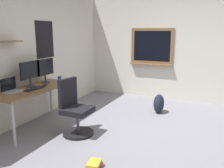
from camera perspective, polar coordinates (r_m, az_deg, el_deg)
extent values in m
plane|color=gray|center=(4.11, 9.95, -12.30)|extent=(5.20, 5.20, 0.00)
cube|color=silver|center=(4.95, -18.26, 7.08)|extent=(5.00, 0.10, 2.60)
cube|color=olive|center=(4.24, -24.69, 9.19)|extent=(0.68, 0.20, 0.02)
cube|color=black|center=(5.11, -15.78, 10.19)|extent=(0.52, 0.01, 0.74)
cube|color=silver|center=(6.16, 16.21, 8.12)|extent=(0.10, 5.00, 2.60)
cube|color=olive|center=(6.24, 9.53, 8.94)|extent=(0.04, 1.10, 0.90)
cube|color=black|center=(6.23, 9.49, 8.94)|extent=(0.01, 0.94, 0.76)
cube|color=olive|center=(6.24, 9.27, 4.66)|extent=(0.12, 1.10, 0.03)
cube|color=olive|center=(4.43, -18.15, -1.12)|extent=(1.61, 0.62, 0.03)
cylinder|color=#B7B7BC|center=(3.85, -22.50, -9.15)|extent=(0.04, 0.04, 0.70)
cylinder|color=#B7B7BC|center=(4.93, -9.84, -3.74)|extent=(0.04, 0.04, 0.70)
cylinder|color=#B7B7BC|center=(5.22, -14.44, -3.05)|extent=(0.04, 0.04, 0.70)
cylinder|color=black|center=(4.17, -8.08, -11.56)|extent=(0.52, 0.52, 0.04)
cylinder|color=#4C4C51|center=(4.10, -8.16, -9.13)|extent=(0.05, 0.05, 0.34)
cube|color=black|center=(4.02, -8.25, -6.28)|extent=(0.44, 0.44, 0.09)
cube|color=black|center=(4.07, -10.54, -1.96)|extent=(0.41, 0.12, 0.48)
cube|color=#ADAFB5|center=(4.25, -22.55, -1.66)|extent=(0.31, 0.21, 0.02)
cube|color=black|center=(4.29, -23.58, -0.04)|extent=(0.31, 0.01, 0.21)
cylinder|color=#38383D|center=(4.52, -18.85, -0.59)|extent=(0.17, 0.17, 0.01)
cylinder|color=#38383D|center=(4.51, -18.92, 0.37)|extent=(0.03, 0.03, 0.14)
cube|color=black|center=(4.46, -19.03, 3.18)|extent=(0.46, 0.02, 0.31)
cylinder|color=#38383D|center=(4.82, -15.60, 0.38)|extent=(0.17, 0.17, 0.01)
cylinder|color=#38383D|center=(4.80, -15.65, 1.28)|extent=(0.03, 0.03, 0.14)
cube|color=black|center=(4.76, -15.71, 3.93)|extent=(0.46, 0.02, 0.31)
cube|color=black|center=(4.31, -18.12, -1.11)|extent=(0.37, 0.13, 0.02)
ellipsoid|color=#262628|center=(4.51, -15.75, -0.28)|extent=(0.10, 0.06, 0.03)
cylinder|color=#334CA5|center=(4.93, -12.44, 1.27)|extent=(0.08, 0.08, 0.09)
ellipsoid|color=#1E2333|center=(5.21, 11.13, -4.62)|extent=(0.32, 0.22, 0.41)
cube|color=#3D934C|center=(3.23, -4.49, -19.15)|extent=(0.23, 0.18, 0.03)
cube|color=#C63833|center=(3.19, -4.30, -18.93)|extent=(0.21, 0.15, 0.03)
cube|color=gold|center=(3.18, -4.29, -18.38)|extent=(0.23, 0.19, 0.04)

